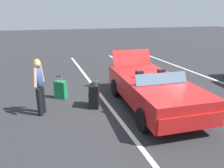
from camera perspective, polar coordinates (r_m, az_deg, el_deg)
ground_plane at (r=6.92m, az=10.52°, el=-6.07°), size 80.00×80.00×0.00m
lot_line_near at (r=6.45m, az=0.47°, el=-7.62°), size 18.00×0.12×0.01m
lot_line_mid at (r=7.68m, az=20.00°, el=-4.43°), size 18.00×0.12×0.01m
convertible_car at (r=6.54m, az=11.55°, el=-2.01°), size 4.29×2.03×1.51m
suitcase_large_black at (r=6.71m, az=-4.80°, el=-3.17°), size 0.55×0.43×0.95m
suitcase_medium_bright at (r=7.61m, az=-13.61°, el=-1.51°), size 0.43×0.46×0.83m
traveler_person at (r=6.35m, az=-18.97°, el=-0.00°), size 0.58×0.34×1.65m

